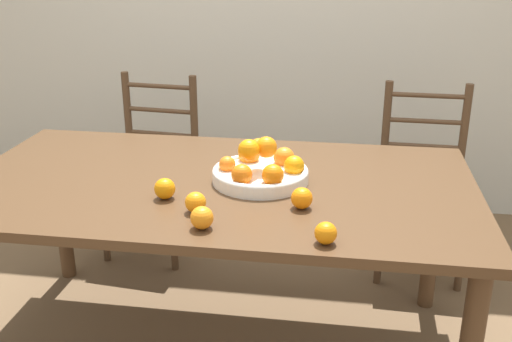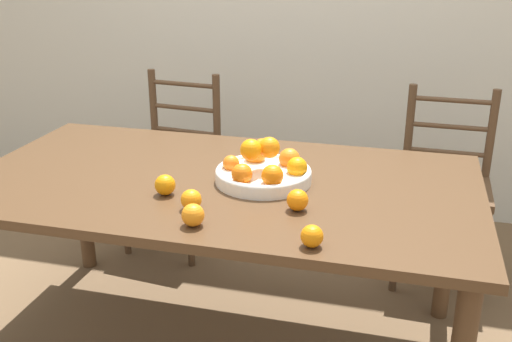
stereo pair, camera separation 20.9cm
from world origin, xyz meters
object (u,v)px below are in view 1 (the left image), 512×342
at_px(orange_loose_0, 202,218).
at_px(orange_loose_2, 196,202).
at_px(orange_loose_1, 326,233).
at_px(chair_left, 153,167).
at_px(orange_loose_3, 302,198).
at_px(orange_loose_4, 165,189).
at_px(chair_right, 422,181).
at_px(fruit_bowl, 261,170).

height_order(orange_loose_0, orange_loose_2, orange_loose_0).
bearing_deg(orange_loose_1, chair_left, 127.16).
bearing_deg(orange_loose_2, chair_left, 115.31).
height_order(orange_loose_3, orange_loose_4, same).
xyz_separation_m(orange_loose_0, orange_loose_1, (0.38, -0.04, -0.00)).
xyz_separation_m(orange_loose_1, chair_right, (0.43, 1.25, -0.31)).
height_order(orange_loose_0, chair_right, chair_right).
bearing_deg(fruit_bowl, orange_loose_2, -119.95).
height_order(orange_loose_2, chair_left, chair_left).
bearing_deg(chair_left, fruit_bowl, -43.47).
height_order(orange_loose_0, orange_loose_1, orange_loose_0).
bearing_deg(chair_right, orange_loose_0, -122.38).
bearing_deg(orange_loose_0, orange_loose_4, 131.08).
height_order(orange_loose_2, orange_loose_4, orange_loose_4).
xyz_separation_m(fruit_bowl, orange_loose_4, (-0.30, -0.21, -0.01)).
relative_size(orange_loose_4, chair_left, 0.08).
relative_size(fruit_bowl, orange_loose_4, 4.84).
bearing_deg(orange_loose_0, fruit_bowl, 73.28).
bearing_deg(fruit_bowl, chair_left, 130.96).
relative_size(orange_loose_1, orange_loose_3, 0.93).
relative_size(orange_loose_1, chair_left, 0.07).
bearing_deg(chair_left, orange_loose_4, -63.36).
height_order(orange_loose_1, chair_right, chair_right).
bearing_deg(chair_left, orange_loose_2, -59.12).
xyz_separation_m(fruit_bowl, orange_loose_1, (0.26, -0.46, -0.01)).
relative_size(orange_loose_1, orange_loose_4, 0.92).
bearing_deg(orange_loose_3, orange_loose_1, -69.49).
bearing_deg(orange_loose_4, chair_left, 111.07).
height_order(fruit_bowl, orange_loose_1, fruit_bowl).
bearing_deg(orange_loose_4, fruit_bowl, 34.00).
relative_size(orange_loose_2, chair_left, 0.08).
bearing_deg(orange_loose_3, orange_loose_0, -145.99).
height_order(orange_loose_4, chair_right, chair_right).
relative_size(orange_loose_0, chair_left, 0.08).
height_order(orange_loose_0, orange_loose_3, same).
relative_size(orange_loose_2, chair_right, 0.08).
bearing_deg(orange_loose_2, orange_loose_3, 13.79).
xyz_separation_m(fruit_bowl, chair_right, (0.69, 0.80, -0.32)).
xyz_separation_m(orange_loose_4, chair_left, (-0.39, 1.00, -0.31)).
height_order(fruit_bowl, chair_left, chair_left).
bearing_deg(fruit_bowl, orange_loose_4, -146.00).
distance_m(chair_left, chair_right, 1.38).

